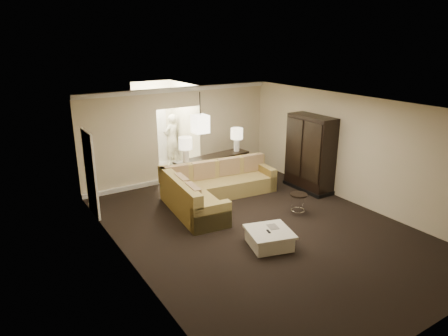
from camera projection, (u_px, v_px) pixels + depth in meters
ground at (259, 228)px, 9.13m from camera, size 8.00×8.00×0.00m
wall_back at (179, 134)px, 11.90m from camera, size 6.00×0.04×2.80m
wall_front at (439, 248)px, 5.49m from camera, size 6.00×0.04×2.80m
wall_left at (129, 199)px, 7.17m from camera, size 0.04×8.00×2.80m
wall_right at (354, 150)px, 10.23m from camera, size 0.04×8.00×2.80m
ceiling at (263, 106)px, 8.26m from camera, size 6.00×8.00×0.02m
crown_molding at (179, 90)px, 11.45m from camera, size 6.00×0.10×0.12m
baseboard at (182, 177)px, 12.28m from camera, size 6.00×0.10×0.12m
side_door at (91, 174)px, 9.54m from camera, size 0.05×0.90×2.10m
foyer at (161, 129)px, 13.01m from camera, size 1.44×2.02×2.80m
sectional_sofa at (213, 189)px, 10.49m from camera, size 3.35×2.58×0.94m
coffee_table at (269, 238)px, 8.30m from camera, size 1.09×1.09×0.37m
console_table at (213, 168)px, 11.56m from camera, size 2.40×0.79×0.91m
armoire at (310, 155)px, 11.19m from camera, size 0.63×1.48×2.13m
drink_table at (298, 200)px, 9.78m from camera, size 0.42×0.42×0.52m
table_lamp_left at (185, 146)px, 10.76m from camera, size 0.36×0.36×0.70m
table_lamp_right at (237, 136)px, 11.84m from camera, size 0.36×0.36×0.70m
pendant_light at (200, 124)px, 10.69m from camera, size 0.38×0.38×1.09m
person at (172, 137)px, 13.48m from camera, size 0.79×0.63×1.92m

